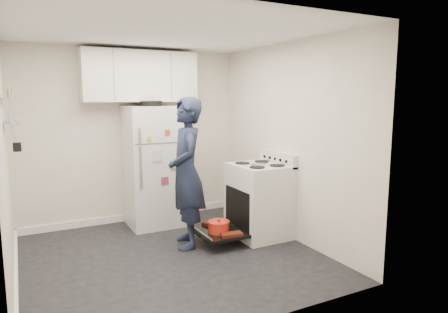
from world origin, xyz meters
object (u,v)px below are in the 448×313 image
open_oven_door (218,229)px  refrigerator (153,166)px  person (186,173)px  electric_range (258,201)px

open_oven_door → refrigerator: (-0.47, 1.12, 0.67)m
open_oven_door → person: person is taller
open_oven_door → refrigerator: bearing=112.8°
open_oven_door → refrigerator: size_ratio=0.41×
open_oven_door → person: bearing=160.9°
electric_range → open_oven_door: size_ratio=1.54×
electric_range → open_oven_door: 0.66m
person → refrigerator: bearing=-160.4°
open_oven_door → electric_range: bearing=2.3°
electric_range → refrigerator: size_ratio=0.62×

